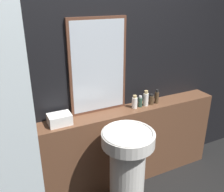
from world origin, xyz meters
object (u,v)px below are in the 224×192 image
mirror (98,67)px  pedestal_sink (127,170)px  conditioner_bottle (140,102)px  lotion_bottle (146,99)px  shampoo_bottle (135,102)px  hand_soap_bottle (157,97)px  towel_stack (60,119)px  body_wash_bottle (151,100)px

mirror → pedestal_sink: bearing=-85.9°
conditioner_bottle → lotion_bottle: (0.07, 0.00, 0.02)m
conditioner_bottle → shampoo_bottle: bearing=180.0°
conditioner_bottle → hand_soap_bottle: (0.21, 0.00, 0.02)m
towel_stack → shampoo_bottle: (0.78, 0.00, 0.02)m
conditioner_bottle → body_wash_bottle: (0.14, 0.00, -0.00)m
shampoo_bottle → hand_soap_bottle: (0.27, 0.00, 0.01)m
conditioner_bottle → towel_stack: bearing=180.0°
pedestal_sink → mirror: (-0.04, 0.53, 0.83)m
mirror → towel_stack: mirror is taller
shampoo_bottle → conditioner_bottle: shampoo_bottle is taller
conditioner_bottle → mirror: bearing=166.9°
towel_stack → hand_soap_bottle: (1.06, 0.00, 0.02)m
towel_stack → body_wash_bottle: 0.99m
conditioner_bottle → pedestal_sink: bearing=-132.1°
pedestal_sink → towel_stack: (-0.47, 0.43, 0.42)m
shampoo_bottle → body_wash_bottle: bearing=0.0°
towel_stack → hand_soap_bottle: hand_soap_bottle is taller
mirror → body_wash_bottle: bearing=-9.9°
pedestal_sink → conditioner_bottle: 0.72m
pedestal_sink → hand_soap_bottle: hand_soap_bottle is taller
mirror → lotion_bottle: mirror is taller
lotion_bottle → hand_soap_bottle: (0.14, 0.00, -0.01)m
mirror → shampoo_bottle: mirror is taller
mirror → shampoo_bottle: bearing=-15.5°
shampoo_bottle → lotion_bottle: 0.14m
shampoo_bottle → pedestal_sink: bearing=-126.7°
towel_stack → shampoo_bottle: bearing=0.0°
towel_stack → conditioner_bottle: (0.85, 0.00, 0.01)m
body_wash_bottle → hand_soap_bottle: hand_soap_bottle is taller
shampoo_bottle → lotion_bottle: (0.14, 0.00, 0.01)m
mirror → body_wash_bottle: mirror is taller
mirror → body_wash_bottle: 0.70m
hand_soap_bottle → conditioner_bottle: bearing=-180.0°
mirror → body_wash_bottle: size_ratio=7.92×
pedestal_sink → shampoo_bottle: (0.32, 0.43, 0.43)m
pedestal_sink → lotion_bottle: 0.77m
pedestal_sink → mirror: 0.98m
towel_stack → conditioner_bottle: 0.85m
shampoo_bottle → mirror: bearing=164.5°
conditioner_bottle → hand_soap_bottle: 0.21m
hand_soap_bottle → body_wash_bottle: bearing=-180.0°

